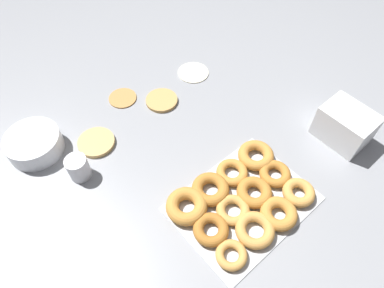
{
  "coord_description": "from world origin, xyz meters",
  "views": [
    {
      "loc": [
        -0.42,
        -0.58,
        0.88
      ],
      "look_at": [
        -0.01,
        -0.11,
        0.04
      ],
      "focal_mm": 32.0,
      "sensor_mm": 36.0,
      "label": 1
    }
  ],
  "objects_px": {
    "pancake_0": "(162,100)",
    "batter_bowl": "(34,144)",
    "container_stack": "(345,125)",
    "paper_cup": "(78,168)",
    "pancake_1": "(123,98)",
    "donut_tray": "(241,199)",
    "pancake_3": "(96,142)",
    "pancake_2": "(193,72)"
  },
  "relations": [
    {
      "from": "paper_cup",
      "to": "pancake_2",
      "type": "bearing_deg",
      "value": 12.47
    },
    {
      "from": "pancake_1",
      "to": "pancake_0",
      "type": "bearing_deg",
      "value": -46.79
    },
    {
      "from": "donut_tray",
      "to": "paper_cup",
      "type": "relative_size",
      "value": 5.03
    },
    {
      "from": "pancake_0",
      "to": "donut_tray",
      "type": "distance_m",
      "value": 0.46
    },
    {
      "from": "pancake_2",
      "to": "pancake_1",
      "type": "bearing_deg",
      "value": 167.3
    },
    {
      "from": "pancake_3",
      "to": "container_stack",
      "type": "xyz_separation_m",
      "value": [
        0.61,
        -0.49,
        0.05
      ]
    },
    {
      "from": "pancake_0",
      "to": "container_stack",
      "type": "relative_size",
      "value": 0.7
    },
    {
      "from": "pancake_1",
      "to": "donut_tray",
      "type": "height_order",
      "value": "donut_tray"
    },
    {
      "from": "pancake_2",
      "to": "container_stack",
      "type": "height_order",
      "value": "container_stack"
    },
    {
      "from": "pancake_0",
      "to": "pancake_3",
      "type": "xyz_separation_m",
      "value": [
        -0.27,
        -0.01,
        0.0
      ]
    },
    {
      "from": "pancake_2",
      "to": "batter_bowl",
      "type": "height_order",
      "value": "batter_bowl"
    },
    {
      "from": "pancake_0",
      "to": "donut_tray",
      "type": "height_order",
      "value": "donut_tray"
    },
    {
      "from": "pancake_0",
      "to": "pancake_2",
      "type": "bearing_deg",
      "value": 12.3
    },
    {
      "from": "pancake_2",
      "to": "donut_tray",
      "type": "bearing_deg",
      "value": -117.06
    },
    {
      "from": "container_stack",
      "to": "paper_cup",
      "type": "relative_size",
      "value": 2.07
    },
    {
      "from": "pancake_0",
      "to": "container_stack",
      "type": "distance_m",
      "value": 0.61
    },
    {
      "from": "pancake_0",
      "to": "container_stack",
      "type": "bearing_deg",
      "value": -55.94
    },
    {
      "from": "container_stack",
      "to": "pancake_3",
      "type": "bearing_deg",
      "value": 141.21
    },
    {
      "from": "pancake_3",
      "to": "donut_tray",
      "type": "xyz_separation_m",
      "value": [
        0.2,
        -0.45,
        0.01
      ]
    },
    {
      "from": "pancake_3",
      "to": "batter_bowl",
      "type": "xyz_separation_m",
      "value": [
        -0.15,
        0.1,
        0.03
      ]
    },
    {
      "from": "pancake_1",
      "to": "pancake_2",
      "type": "height_order",
      "value": "pancake_1"
    },
    {
      "from": "pancake_2",
      "to": "container_stack",
      "type": "distance_m",
      "value": 0.57
    },
    {
      "from": "pancake_1",
      "to": "paper_cup",
      "type": "relative_size",
      "value": 1.29
    },
    {
      "from": "pancake_2",
      "to": "pancake_3",
      "type": "height_order",
      "value": "pancake_3"
    },
    {
      "from": "pancake_1",
      "to": "pancake_3",
      "type": "bearing_deg",
      "value": -147.25
    },
    {
      "from": "pancake_1",
      "to": "donut_tray",
      "type": "relative_size",
      "value": 0.26
    },
    {
      "from": "batter_bowl",
      "to": "paper_cup",
      "type": "height_order",
      "value": "paper_cup"
    },
    {
      "from": "pancake_3",
      "to": "donut_tray",
      "type": "distance_m",
      "value": 0.49
    },
    {
      "from": "pancake_0",
      "to": "pancake_3",
      "type": "bearing_deg",
      "value": -177.74
    },
    {
      "from": "pancake_0",
      "to": "donut_tray",
      "type": "relative_size",
      "value": 0.29
    },
    {
      "from": "pancake_3",
      "to": "batter_bowl",
      "type": "distance_m",
      "value": 0.19
    },
    {
      "from": "pancake_1",
      "to": "batter_bowl",
      "type": "height_order",
      "value": "batter_bowl"
    },
    {
      "from": "pancake_1",
      "to": "pancake_3",
      "type": "xyz_separation_m",
      "value": [
        -0.18,
        -0.11,
        0.0
      ]
    },
    {
      "from": "pancake_1",
      "to": "container_stack",
      "type": "bearing_deg",
      "value": -54.22
    },
    {
      "from": "pancake_0",
      "to": "batter_bowl",
      "type": "height_order",
      "value": "batter_bowl"
    },
    {
      "from": "pancake_3",
      "to": "container_stack",
      "type": "distance_m",
      "value": 0.79
    },
    {
      "from": "batter_bowl",
      "to": "container_stack",
      "type": "height_order",
      "value": "container_stack"
    },
    {
      "from": "batter_bowl",
      "to": "paper_cup",
      "type": "bearing_deg",
      "value": -71.28
    },
    {
      "from": "pancake_1",
      "to": "paper_cup",
      "type": "height_order",
      "value": "paper_cup"
    },
    {
      "from": "pancake_1",
      "to": "container_stack",
      "type": "distance_m",
      "value": 0.75
    },
    {
      "from": "pancake_1",
      "to": "pancake_2",
      "type": "xyz_separation_m",
      "value": [
        0.28,
        -0.06,
        -0.0
      ]
    },
    {
      "from": "container_stack",
      "to": "pancake_0",
      "type": "bearing_deg",
      "value": 124.06
    }
  ]
}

